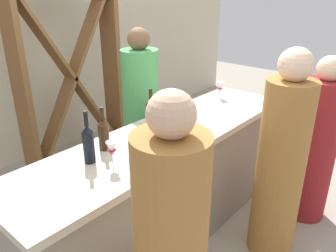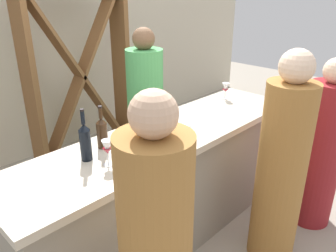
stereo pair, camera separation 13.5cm
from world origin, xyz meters
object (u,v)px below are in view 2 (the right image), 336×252
at_px(wine_glass_near_left, 186,130).
at_px(wine_glass_near_center, 107,149).
at_px(wine_bottle_second_left_amber_brown, 102,132).
at_px(person_right_guest, 321,152).
at_px(person_server_behind, 146,122).
at_px(wine_rack, 80,76).
at_px(wine_bottle_leftmost_near_black, 85,141).
at_px(wine_glass_near_right, 225,88).
at_px(wine_bottle_center_amber_brown, 152,112).
at_px(person_left_guest, 281,170).

relative_size(wine_glass_near_left, wine_glass_near_center, 0.87).
bearing_deg(wine_bottle_second_left_amber_brown, person_right_guest, -30.40).
bearing_deg(wine_glass_near_center, person_server_behind, 36.86).
relative_size(wine_bottle_second_left_amber_brown, person_right_guest, 0.20).
bearing_deg(wine_rack, wine_bottle_leftmost_near_black, -121.24).
height_order(wine_rack, wine_glass_near_right, wine_rack).
bearing_deg(person_right_guest, wine_bottle_center_amber_brown, 54.52).
relative_size(person_left_guest, person_server_behind, 0.99).
xyz_separation_m(wine_rack, wine_glass_near_left, (-0.37, -1.87, 0.04)).
distance_m(wine_rack, person_right_guest, 2.52).
relative_size(wine_bottle_center_amber_brown, wine_glass_near_right, 1.91).
bearing_deg(person_server_behind, person_right_guest, 11.37).
bearing_deg(person_left_guest, wine_rack, 0.27).
relative_size(wine_bottle_center_amber_brown, wine_glass_near_left, 2.07).
bearing_deg(wine_glass_near_right, person_server_behind, 140.91).
relative_size(wine_rack, wine_bottle_center_amber_brown, 6.80).
xyz_separation_m(wine_glass_near_left, person_left_guest, (0.46, -0.48, -0.30)).
bearing_deg(person_right_guest, wine_bottle_leftmost_near_black, 70.28).
xyz_separation_m(person_right_guest, person_server_behind, (-0.69, 1.36, 0.08)).
bearing_deg(wine_glass_near_center, wine_bottle_leftmost_near_black, 109.05).
height_order(wine_bottle_leftmost_near_black, person_server_behind, person_server_behind).
height_order(wine_glass_near_left, wine_glass_near_right, wine_glass_near_right).
height_order(wine_bottle_second_left_amber_brown, wine_glass_near_left, wine_bottle_second_left_amber_brown).
bearing_deg(wine_glass_near_center, wine_bottle_second_left_amber_brown, 61.54).
relative_size(wine_bottle_second_left_amber_brown, wine_glass_near_center, 1.78).
bearing_deg(wine_bottle_center_amber_brown, person_server_behind, 53.21).
height_order(wine_bottle_leftmost_near_black, wine_glass_near_center, wine_bottle_leftmost_near_black).
distance_m(wine_glass_near_center, person_left_guest, 1.22).
distance_m(wine_glass_near_center, person_right_guest, 1.79).
relative_size(wine_glass_near_right, person_left_guest, 0.10).
distance_m(wine_glass_near_right, person_right_guest, 0.98).
bearing_deg(person_right_guest, person_server_behind, 33.20).
relative_size(wine_bottle_second_left_amber_brown, wine_bottle_center_amber_brown, 0.99).
bearing_deg(wine_bottle_leftmost_near_black, wine_glass_near_left, -26.17).
distance_m(wine_bottle_center_amber_brown, wine_glass_near_center, 0.64).
bearing_deg(wine_bottle_second_left_amber_brown, wine_bottle_leftmost_near_black, -158.47).
height_order(wine_bottle_second_left_amber_brown, person_right_guest, person_right_guest).
bearing_deg(wine_rack, person_left_guest, -87.62).
bearing_deg(person_left_guest, wine_bottle_center_amber_brown, 23.09).
xyz_separation_m(wine_glass_near_center, person_left_guest, (1.00, -0.62, -0.31)).
bearing_deg(wine_bottle_leftmost_near_black, person_left_guest, -36.10).
height_order(wine_bottle_center_amber_brown, person_server_behind, person_server_behind).
xyz_separation_m(wine_bottle_second_left_amber_brown, wine_glass_near_center, (-0.12, -0.21, -0.00)).
distance_m(wine_glass_near_left, person_server_behind, 0.97).
xyz_separation_m(person_left_guest, person_server_behind, (-0.07, 1.32, 0.01)).
bearing_deg(wine_rack, wine_glass_near_center, -117.69).
bearing_deg(person_right_guest, wine_glass_near_left, 70.36).
relative_size(wine_rack, person_server_behind, 1.24).
bearing_deg(wine_glass_near_right, wine_bottle_center_amber_brown, 178.65).
relative_size(wine_rack, wine_glass_near_right, 12.95).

